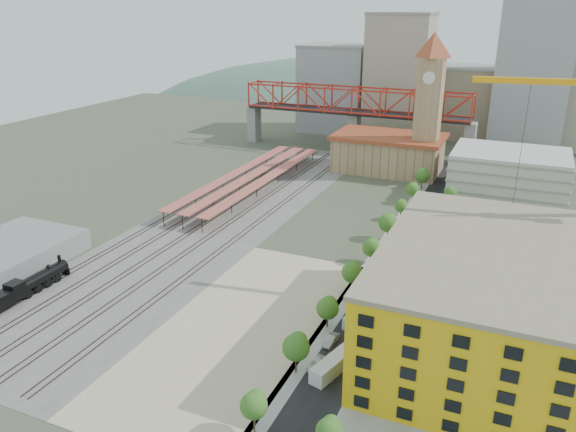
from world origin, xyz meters
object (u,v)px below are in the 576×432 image
at_px(site_trailer_d, 384,281).
at_px(site_trailer_c, 367,308).
at_px(clock_tower, 430,93).
at_px(construction_building, 516,304).
at_px(site_trailer_b, 362,317).
at_px(car_0, 316,364).
at_px(locomotive, 29,285).
at_px(site_trailer_a, 333,365).

bearing_deg(site_trailer_d, site_trailer_c, -97.15).
bearing_deg(clock_tower, construction_building, -71.22).
xyz_separation_m(clock_tower, site_trailer_d, (8.00, -84.88, -27.43)).
xyz_separation_m(site_trailer_b, car_0, (-3.00, -16.60, -0.51)).
distance_m(locomotive, site_trailer_d, 73.70).
relative_size(construction_building, car_0, 11.32).
xyz_separation_m(site_trailer_a, site_trailer_d, (0.00, 32.62, -0.09)).
xyz_separation_m(clock_tower, site_trailer_b, (8.00, -100.80, -27.43)).
distance_m(site_trailer_c, site_trailer_d, 12.84).
height_order(construction_building, locomotive, construction_building).
xyz_separation_m(clock_tower, car_0, (5.00, -117.41, -27.94)).
bearing_deg(clock_tower, site_trailer_a, -86.11).
height_order(clock_tower, site_trailer_c, clock_tower).
bearing_deg(construction_building, car_0, -149.02).
xyz_separation_m(site_trailer_a, site_trailer_b, (0.00, 16.70, -0.08)).
xyz_separation_m(site_trailer_b, site_trailer_c, (0.00, 3.08, 0.09)).
relative_size(locomotive, site_trailer_c, 2.29).
bearing_deg(site_trailer_d, clock_tower, 88.23).
distance_m(construction_building, site_trailer_c, 27.31).
xyz_separation_m(clock_tower, site_trailer_a, (8.00, -117.50, -27.35)).
bearing_deg(locomotive, site_trailer_b, 14.34).
relative_size(locomotive, site_trailer_d, 2.46).
xyz_separation_m(site_trailer_a, car_0, (-3.00, 0.09, -0.59)).
bearing_deg(site_trailer_b, construction_building, 21.18).
relative_size(construction_building, locomotive, 2.23).
xyz_separation_m(construction_building, site_trailer_c, (-26.00, 2.27, -8.05)).
distance_m(construction_building, site_trailer_a, 32.36).
xyz_separation_m(site_trailer_d, car_0, (-3.00, -32.52, -0.50)).
bearing_deg(clock_tower, locomotive, -116.24).
height_order(construction_building, site_trailer_a, construction_building).
bearing_deg(locomotive, clock_tower, 63.76).
bearing_deg(clock_tower, car_0, -87.56).
distance_m(site_trailer_a, site_trailer_c, 19.77).
bearing_deg(site_trailer_c, locomotive, -144.10).
relative_size(construction_building, site_trailer_d, 5.48).
bearing_deg(site_trailer_c, site_trailer_d, 109.08).
bearing_deg(clock_tower, site_trailer_d, -84.62).
height_order(construction_building, car_0, construction_building).
bearing_deg(site_trailer_b, site_trailer_d, 109.40).
relative_size(construction_building, site_trailer_b, 5.46).
bearing_deg(locomotive, construction_building, 10.88).
height_order(site_trailer_a, site_trailer_d, site_trailer_a).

